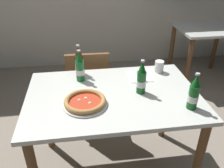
{
  "coord_description": "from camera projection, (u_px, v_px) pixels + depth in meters",
  "views": [
    {
      "loc": [
        -0.2,
        -1.37,
        1.63
      ],
      "look_at": [
        0.0,
        0.05,
        0.8
      ],
      "focal_mm": 37.66,
      "sensor_mm": 36.0,
      "label": 1
    }
  ],
  "objects": [
    {
      "name": "ground_plane",
      "position": [
        113.0,
        167.0,
        2.02
      ],
      "size": [
        8.0,
        8.0,
        0.0
      ],
      "primitive_type": "plane",
      "color": "gray"
    },
    {
      "name": "dining_table_main",
      "position": [
        113.0,
        107.0,
        1.7
      ],
      "size": [
        1.2,
        0.8,
        0.75
      ],
      "color": "silver",
      "rests_on": "ground_plane"
    },
    {
      "name": "chair_behind_table",
      "position": [
        89.0,
        85.0,
        2.28
      ],
      "size": [
        0.41,
        0.41,
        0.85
      ],
      "rotation": [
        0.0,
        0.0,
        3.12
      ],
      "color": "brown",
      "rests_on": "ground_plane"
    },
    {
      "name": "dining_table_background",
      "position": [
        206.0,
        39.0,
        3.11
      ],
      "size": [
        0.8,
        0.7,
        0.75
      ],
      "color": "silver",
      "rests_on": "ground_plane"
    },
    {
      "name": "pizza_margherita_near",
      "position": [
        85.0,
        102.0,
        1.52
      ],
      "size": [
        0.29,
        0.29,
        0.04
      ],
      "color": "white",
      "rests_on": "dining_table_main"
    },
    {
      "name": "beer_bottle_left",
      "position": [
        80.0,
        68.0,
        1.76
      ],
      "size": [
        0.07,
        0.07,
        0.25
      ],
      "color": "#196B2D",
      "rests_on": "dining_table_main"
    },
    {
      "name": "beer_bottle_center",
      "position": [
        141.0,
        79.0,
        1.61
      ],
      "size": [
        0.07,
        0.07,
        0.25
      ],
      "color": "#14591E",
      "rests_on": "dining_table_main"
    },
    {
      "name": "beer_bottle_right",
      "position": [
        194.0,
        94.0,
        1.44
      ],
      "size": [
        0.07,
        0.07,
        0.25
      ],
      "color": "#14591E",
      "rests_on": "dining_table_main"
    },
    {
      "name": "beer_bottle_extra",
      "position": [
        79.0,
        62.0,
        1.85
      ],
      "size": [
        0.07,
        0.07,
        0.25
      ],
      "color": "#512D0F",
      "rests_on": "dining_table_main"
    },
    {
      "name": "napkin_with_cutlery",
      "position": [
        140.0,
        77.0,
        1.85
      ],
      "size": [
        0.18,
        0.19,
        0.01
      ],
      "color": "white",
      "rests_on": "dining_table_main"
    },
    {
      "name": "paper_cup",
      "position": [
        159.0,
        67.0,
        1.91
      ],
      "size": [
        0.07,
        0.07,
        0.09
      ],
      "primitive_type": "cylinder",
      "color": "white",
      "rests_on": "dining_table_main"
    }
  ]
}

